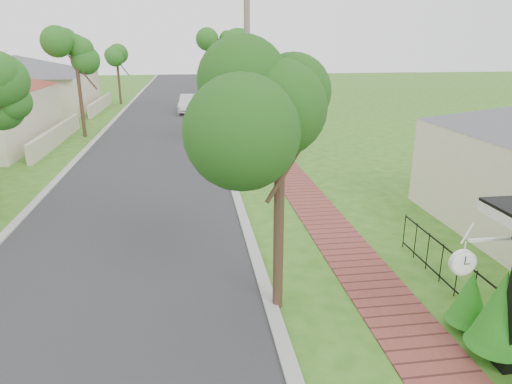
{
  "coord_description": "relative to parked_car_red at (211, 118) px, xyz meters",
  "views": [
    {
      "loc": [
        -0.9,
        -7.16,
        5.55
      ],
      "look_at": [
        0.82,
        5.06,
        1.5
      ],
      "focal_mm": 32.0,
      "sensor_mm": 36.0,
      "label": 1
    }
  ],
  "objects": [
    {
      "name": "ground",
      "position": [
        -0.4,
        -23.65,
        -0.71
      ],
      "size": [
        160.0,
        160.0,
        0.0
      ],
      "primitive_type": "plane",
      "color": "#2F6217",
      "rests_on": "ground"
    },
    {
      "name": "road",
      "position": [
        -3.4,
        -3.65,
        -0.71
      ],
      "size": [
        7.0,
        120.0,
        0.02
      ],
      "primitive_type": "cube",
      "color": "#28282B",
      "rests_on": "ground"
    },
    {
      "name": "kerb_right",
      "position": [
        0.25,
        -3.65,
        -0.71
      ],
      "size": [
        0.3,
        120.0,
        0.1
      ],
      "primitive_type": "cube",
      "color": "#9E9E99",
      "rests_on": "ground"
    },
    {
      "name": "kerb_left",
      "position": [
        -7.05,
        -3.65,
        -0.71
      ],
      "size": [
        0.3,
        120.0,
        0.1
      ],
      "primitive_type": "cube",
      "color": "#9E9E99",
      "rests_on": "ground"
    },
    {
      "name": "sidewalk",
      "position": [
        2.85,
        -3.65,
        -0.71
      ],
      "size": [
        1.5,
        120.0,
        0.03
      ],
      "primitive_type": "cube",
      "color": "brown",
      "rests_on": "ground"
    },
    {
      "name": "picket_fence",
      "position": [
        4.5,
        -23.65,
        -0.18
      ],
      "size": [
        0.03,
        8.02,
        1.0
      ],
      "color": "black",
      "rests_on": "ground"
    },
    {
      "name": "street_trees",
      "position": [
        -3.27,
        3.2,
        3.83
      ],
      "size": [
        10.7,
        37.65,
        5.89
      ],
      "color": "#382619",
      "rests_on": "ground"
    },
    {
      "name": "hedge_row",
      "position": [
        4.05,
        -24.69,
        0.08
      ],
      "size": [
        0.94,
        3.08,
        1.82
      ],
      "color": "#1B6C15",
      "rests_on": "ground"
    },
    {
      "name": "far_house_grey",
      "position": [
        -15.37,
        10.35,
        1.63
      ],
      "size": [
        15.56,
        15.56,
        4.6
      ],
      "color": "beige",
      "rests_on": "ground"
    },
    {
      "name": "parked_car_red",
      "position": [
        0.0,
        0.0,
        0.0
      ],
      "size": [
        2.24,
        4.36,
        1.42
      ],
      "primitive_type": "imported",
      "rotation": [
        0.0,
        0.0,
        0.14
      ],
      "color": "maroon",
      "rests_on": "ground"
    },
    {
      "name": "parked_car_white",
      "position": [
        -1.4,
        7.83,
        0.01
      ],
      "size": [
        1.93,
        4.49,
        1.44
      ],
      "primitive_type": "imported",
      "rotation": [
        0.0,
        0.0,
        -0.1
      ],
      "color": "silver",
      "rests_on": "ground"
    },
    {
      "name": "near_tree",
      "position": [
        0.4,
        -22.15,
        3.67
      ],
      "size": [
        2.14,
        2.14,
        5.49
      ],
      "color": "#382619",
      "rests_on": "ground"
    },
    {
      "name": "utility_pole",
      "position": [
        0.9,
        -12.74,
        3.93
      ],
      "size": [
        1.2,
        0.24,
        9.15
      ],
      "color": "#776A5D",
      "rests_on": "ground"
    },
    {
      "name": "station_clock",
      "position": [
        3.28,
        -24.25,
        1.24
      ],
      "size": [
        1.08,
        0.13,
        0.67
      ],
      "color": "white",
      "rests_on": "ground"
    }
  ]
}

